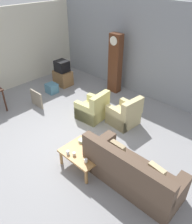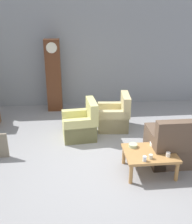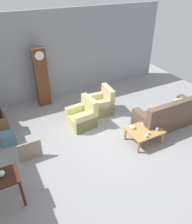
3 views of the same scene
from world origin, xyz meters
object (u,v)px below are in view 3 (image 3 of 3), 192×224
(framed_picture_leaning, at_px, (30,151))
(glass_dome_cloche, at_px, (2,173))
(armchair_olive_far, at_px, (101,104))
(cup_blue_rimmed, at_px, (146,136))
(bowl_white_stacked, at_px, (144,123))
(cup_cream_tall, at_px, (148,133))
(armchair_olive_near, at_px, (83,117))
(bowl_shallow_green, at_px, (132,127))
(coffee_table_wood, at_px, (144,131))
(couch_floral, at_px, (167,116))
(grandfather_clock, at_px, (42,78))
(cup_white_porcelain, at_px, (157,129))
(storage_box_blue, at_px, (8,138))

(framed_picture_leaning, relative_size, glass_dome_cloche, 4.63)
(glass_dome_cloche, bearing_deg, armchair_olive_far, 33.01)
(armchair_olive_far, relative_size, cup_blue_rimmed, 9.60)
(bowl_white_stacked, bearing_deg, cup_cream_tall, -114.01)
(armchair_olive_near, bearing_deg, bowl_shallow_green, -54.92)
(bowl_white_stacked, bearing_deg, coffee_table_wood, -122.38)
(framed_picture_leaning, height_order, cup_blue_rimmed, framed_picture_leaning)
(framed_picture_leaning, xyz_separation_m, glass_dome_cloche, (-0.74, -1.07, 0.58))
(couch_floral, relative_size, cup_blue_rimmed, 21.93)
(armchair_olive_near, relative_size, armchair_olive_far, 1.00)
(grandfather_clock, distance_m, bowl_white_stacked, 3.89)
(glass_dome_cloche, relative_size, bowl_white_stacked, 0.76)
(coffee_table_wood, xyz_separation_m, cup_blue_rimmed, (-0.19, -0.29, 0.11))
(grandfather_clock, bearing_deg, cup_white_porcelain, -58.63)
(framed_picture_leaning, height_order, bowl_white_stacked, framed_picture_leaning)
(storage_box_blue, xyz_separation_m, bowl_white_stacked, (3.67, -1.50, 0.29))
(cup_blue_rimmed, distance_m, bowl_shallow_green, 0.52)
(cup_blue_rimmed, xyz_separation_m, bowl_shallow_green, (-0.09, 0.51, -0.02))
(couch_floral, distance_m, cup_white_porcelain, 0.99)
(bowl_white_stacked, height_order, bowl_shallow_green, bowl_white_stacked)
(cup_blue_rimmed, distance_m, bowl_white_stacked, 0.63)
(cup_blue_rimmed, bearing_deg, bowl_white_stacked, 57.54)
(couch_floral, relative_size, bowl_white_stacked, 12.26)
(coffee_table_wood, bearing_deg, bowl_shallow_green, 141.57)
(cup_cream_tall, bearing_deg, bowl_white_stacked, 65.99)
(couch_floral, distance_m, coffee_table_wood, 1.18)
(cup_cream_tall, xyz_separation_m, bowl_white_stacked, (0.21, 0.46, -0.01))
(storage_box_blue, distance_m, bowl_shallow_green, 3.60)
(storage_box_blue, bearing_deg, glass_dome_cloche, -98.81)
(armchair_olive_far, bearing_deg, storage_box_blue, -175.26)
(storage_box_blue, bearing_deg, grandfather_clock, 47.52)
(cup_white_porcelain, bearing_deg, grandfather_clock, 121.37)
(armchair_olive_far, xyz_separation_m, bowl_shallow_green, (0.07, -1.78, 0.16))
(grandfather_clock, relative_size, cup_blue_rimmed, 22.22)
(framed_picture_leaning, distance_m, cup_white_porcelain, 3.53)
(couch_floral, xyz_separation_m, armchair_olive_near, (-2.37, 1.29, -0.05))
(glass_dome_cloche, height_order, cup_white_porcelain, glass_dome_cloche)
(coffee_table_wood, xyz_separation_m, glass_dome_cloche, (-3.83, -0.26, 0.48))
(couch_floral, xyz_separation_m, framed_picture_leaning, (-4.24, 0.50, -0.08))
(coffee_table_wood, distance_m, framed_picture_leaning, 3.20)
(glass_dome_cloche, distance_m, cup_cream_tall, 3.80)
(armchair_olive_far, relative_size, glass_dome_cloche, 7.09)
(bowl_shallow_green, bearing_deg, storage_box_blue, 154.91)
(cup_cream_tall, bearing_deg, armchair_olive_near, 123.15)
(coffee_table_wood, bearing_deg, storage_box_blue, 153.72)
(framed_picture_leaning, xyz_separation_m, cup_blue_rimmed, (2.91, -1.09, 0.20))
(bowl_white_stacked, bearing_deg, framed_picture_leaning, 170.14)
(bowl_white_stacked, bearing_deg, couch_floral, 3.46)
(cup_white_porcelain, relative_size, cup_cream_tall, 1.05)
(framed_picture_leaning, distance_m, storage_box_blue, 1.03)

